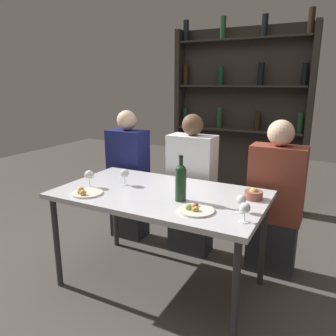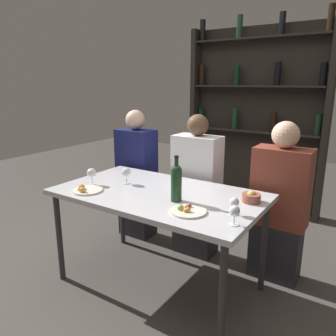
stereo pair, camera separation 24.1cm
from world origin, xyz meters
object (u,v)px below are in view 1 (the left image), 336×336
(wine_glass_0, at_px, (89,175))
(seated_person_left, at_px, (129,179))
(food_plate_1, at_px, (85,193))
(wine_glass_3, at_px, (245,209))
(food_plate_0, at_px, (195,210))
(seated_person_right, at_px, (275,204))
(seated_person_center, at_px, (191,190))
(wine_glass_1, at_px, (241,200))
(snack_bowl, at_px, (253,194))
(wine_glass_2, at_px, (125,174))
(wine_bottle, at_px, (181,181))

(wine_glass_0, height_order, seated_person_left, seated_person_left)
(food_plate_1, bearing_deg, wine_glass_3, 2.54)
(food_plate_0, bearing_deg, seated_person_right, 67.08)
(seated_person_center, xyz_separation_m, seated_person_right, (0.72, -0.00, -0.00))
(food_plate_1, bearing_deg, wine_glass_1, 10.00)
(food_plate_1, distance_m, snack_bowl, 1.16)
(wine_glass_1, bearing_deg, wine_glass_3, -67.35)
(wine_glass_1, relative_size, seated_person_right, 0.09)
(wine_glass_2, xyz_separation_m, seated_person_center, (0.31, 0.57, -0.25))
(wine_glass_1, bearing_deg, seated_person_right, 82.35)
(food_plate_0, xyz_separation_m, seated_person_center, (-0.37, 0.81, -0.17))
(snack_bowl, xyz_separation_m, seated_person_center, (-0.64, 0.43, -0.19))
(wine_glass_0, relative_size, snack_bowl, 1.05)
(wine_glass_1, xyz_separation_m, seated_person_right, (0.09, 0.69, -0.24))
(wine_glass_1, height_order, food_plate_1, wine_glass_1)
(seated_person_left, height_order, seated_person_right, seated_person_left)
(wine_bottle, xyz_separation_m, seated_person_left, (-0.88, 0.68, -0.29))
(wine_glass_3, relative_size, snack_bowl, 0.93)
(wine_glass_1, distance_m, wine_glass_2, 0.94)
(seated_person_right, bearing_deg, wine_bottle, -126.28)
(food_plate_0, bearing_deg, wine_glass_0, 175.11)
(seated_person_left, xyz_separation_m, seated_person_center, (0.67, 0.00, -0.01))
(wine_glass_2, bearing_deg, wine_glass_3, -14.50)
(wine_glass_3, height_order, seated_person_right, seated_person_right)
(wine_glass_1, height_order, seated_person_right, seated_person_right)
(wine_bottle, bearing_deg, food_plate_1, -163.43)
(wine_bottle, relative_size, wine_glass_0, 2.39)
(wine_glass_0, distance_m, wine_glass_2, 0.26)
(snack_bowl, bearing_deg, wine_glass_2, -171.48)
(wine_glass_3, bearing_deg, food_plate_1, -177.46)
(snack_bowl, bearing_deg, food_plate_0, -124.58)
(wine_bottle, bearing_deg, wine_glass_3, -17.15)
(food_plate_0, xyz_separation_m, seated_person_right, (0.34, 0.81, -0.17))
(wine_glass_1, distance_m, food_plate_0, 0.28)
(food_plate_0, bearing_deg, wine_bottle, 141.60)
(wine_glass_3, height_order, snack_bowl, wine_glass_3)
(wine_glass_1, bearing_deg, food_plate_1, -170.00)
(wine_glass_3, relative_size, seated_person_left, 0.09)
(wine_bottle, bearing_deg, wine_glass_1, -0.93)
(seated_person_center, bearing_deg, wine_glass_1, -47.81)
(snack_bowl, height_order, seated_person_center, seated_person_center)
(wine_glass_1, bearing_deg, wine_bottle, 179.07)
(wine_glass_3, xyz_separation_m, food_plate_0, (-0.31, 0.02, -0.07))
(wine_glass_1, xyz_separation_m, food_plate_0, (-0.25, -0.12, -0.06))
(seated_person_center, bearing_deg, seated_person_left, -180.00)
(wine_glass_1, bearing_deg, wine_glass_2, 172.72)
(wine_glass_2, height_order, food_plate_1, wine_glass_2)
(wine_bottle, distance_m, wine_glass_1, 0.41)
(wine_glass_0, xyz_separation_m, wine_glass_1, (1.14, 0.04, -0.02))
(wine_glass_1, height_order, wine_glass_3, wine_glass_3)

